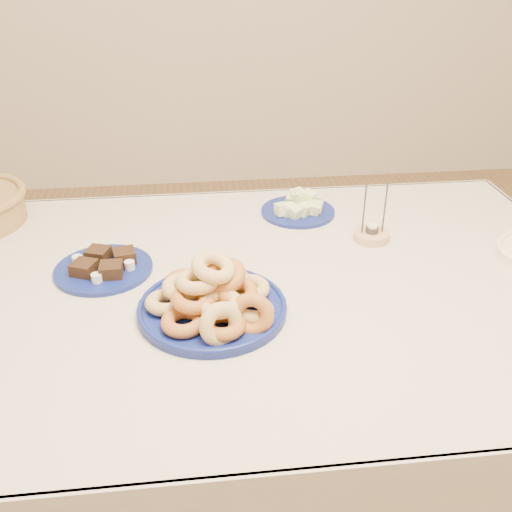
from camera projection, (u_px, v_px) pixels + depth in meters
name	position (u px, v px, depth m)	size (l,w,h in m)	color
ground	(254.00, 492.00, 1.72)	(5.00, 5.00, 0.00)	olive
dining_table	(254.00, 319.00, 1.41)	(1.71, 1.11, 0.75)	brown
donut_platter	(213.00, 300.00, 1.22)	(0.40, 0.40, 0.15)	navy
melon_plate	(299.00, 207.00, 1.67)	(0.29, 0.29, 0.07)	navy
brownie_plate	(104.00, 267.00, 1.39)	(0.26, 0.26, 0.04)	navy
candle_holder	(372.00, 234.00, 1.54)	(0.10, 0.10, 0.16)	tan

